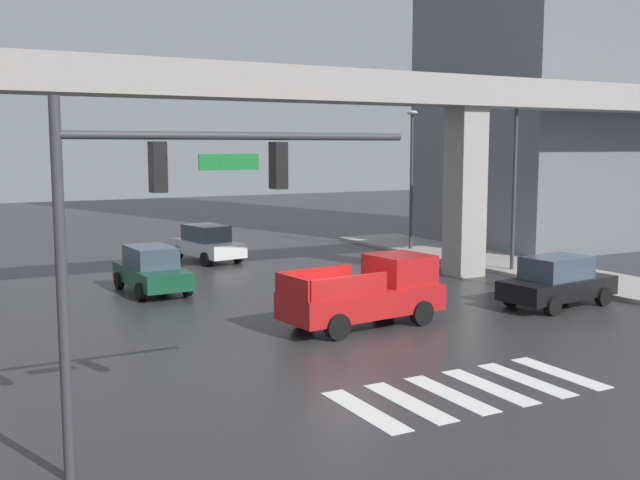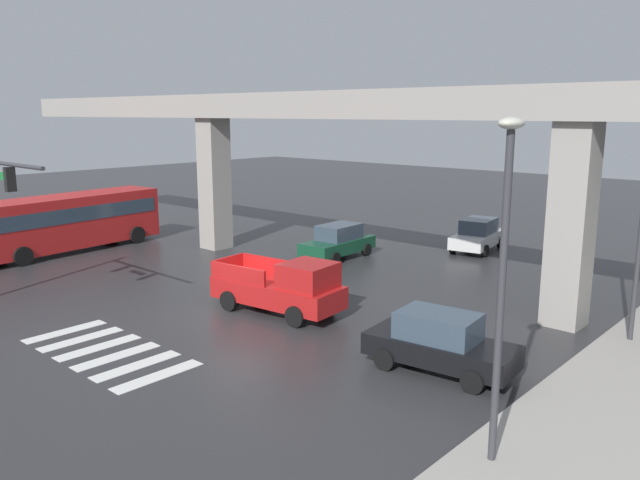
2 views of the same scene
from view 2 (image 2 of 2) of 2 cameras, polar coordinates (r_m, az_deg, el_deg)
The scene contains 10 objects.
ground_plane at distance 23.75m, azimuth -7.48°, elevation -6.52°, with size 120.00×120.00×0.00m, color #2D2D30.
crosswalk_stripes at distance 20.89m, azimuth -18.79°, elevation -9.60°, with size 6.05×2.80×0.01m.
elevated_overpass at distance 27.43m, azimuth 3.03°, elevation 10.82°, with size 54.81×1.91×8.24m.
sidewalk_east at distance 18.58m, azimuth 26.24°, elevation -12.67°, with size 4.00×36.00×0.15m, color #9E9991.
pickup_truck at distance 23.15m, azimuth -3.36°, elevation -4.36°, with size 5.27×2.48×2.08m.
city_bus at distance 35.92m, azimuth -22.41°, elevation 1.69°, with size 3.61×11.00×2.99m.
sedan_white at distance 34.80m, azimuth 14.18°, elevation 0.47°, with size 2.49×4.54×1.72m.
sedan_black at distance 18.50m, azimuth 10.85°, elevation -9.14°, with size 4.47×2.33×1.72m.
sedan_dark_green at distance 32.04m, azimuth 1.66°, elevation -0.12°, with size 2.11×4.37×1.72m.
street_lamp_near_corner at distance 12.85m, azimuth 16.37°, elevation -1.35°, with size 0.44×0.70×7.24m.
Camera 2 is at (17.23, -14.61, 7.32)m, focal length 35.15 mm.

